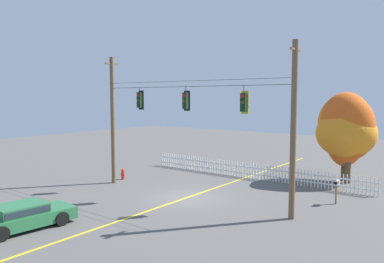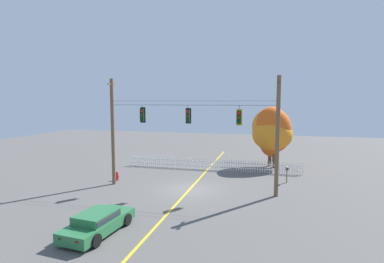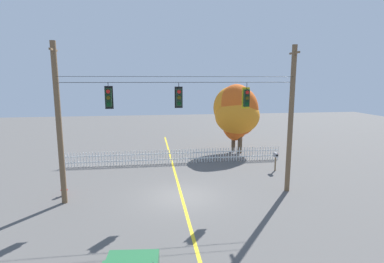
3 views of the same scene
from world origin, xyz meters
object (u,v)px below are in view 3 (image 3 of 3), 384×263
(autumn_maple_mid, at_px, (238,111))
(autumn_maple_near_fence, at_px, (235,112))
(roadside_mailbox, at_px, (276,156))
(traffic_signal_westbound_side, at_px, (179,97))
(fire_hydrant, at_px, (64,189))
(traffic_signal_southbound_primary, at_px, (246,98))
(traffic_signal_northbound_primary, at_px, (109,98))

(autumn_maple_mid, bearing_deg, autumn_maple_near_fence, 138.43)
(autumn_maple_mid, height_order, roadside_mailbox, autumn_maple_mid)
(traffic_signal_westbound_side, height_order, fire_hydrant, traffic_signal_westbound_side)
(traffic_signal_southbound_primary, xyz_separation_m, fire_hydrant, (-10.35, 1.08, -5.20))
(traffic_signal_southbound_primary, relative_size, autumn_maple_mid, 0.24)
(autumn_maple_near_fence, height_order, roadside_mailbox, autumn_maple_near_fence)
(traffic_signal_northbound_primary, height_order, autumn_maple_near_fence, traffic_signal_northbound_primary)
(traffic_signal_southbound_primary, relative_size, autumn_maple_near_fence, 0.24)
(traffic_signal_southbound_primary, relative_size, roadside_mailbox, 1.08)
(fire_hydrant, bearing_deg, traffic_signal_westbound_side, -9.34)
(roadside_mailbox, bearing_deg, traffic_signal_westbound_side, -152.31)
(fire_hydrant, height_order, roadside_mailbox, roadside_mailbox)
(traffic_signal_westbound_side, distance_m, traffic_signal_southbound_primary, 3.79)
(traffic_signal_westbound_side, relative_size, traffic_signal_southbound_primary, 0.95)
(traffic_signal_westbound_side, bearing_deg, autumn_maple_near_fence, 58.65)
(traffic_signal_westbound_side, relative_size, autumn_maple_near_fence, 0.23)
(traffic_signal_northbound_primary, height_order, traffic_signal_westbound_side, same)
(autumn_maple_mid, bearing_deg, traffic_signal_northbound_primary, -135.36)
(autumn_maple_near_fence, bearing_deg, autumn_maple_mid, -41.57)
(autumn_maple_mid, bearing_deg, traffic_signal_westbound_side, -122.57)
(traffic_signal_southbound_primary, bearing_deg, autumn_maple_near_fence, 76.97)
(fire_hydrant, bearing_deg, traffic_signal_northbound_primary, -20.54)
(autumn_maple_near_fence, bearing_deg, fire_hydrant, -144.77)
(traffic_signal_westbound_side, bearing_deg, autumn_maple_mid, 57.43)
(traffic_signal_northbound_primary, height_order, traffic_signal_southbound_primary, same)
(traffic_signal_westbound_side, bearing_deg, roadside_mailbox, 27.69)
(autumn_maple_mid, relative_size, fire_hydrant, 8.13)
(autumn_maple_near_fence, height_order, autumn_maple_mid, autumn_maple_mid)
(traffic_signal_northbound_primary, height_order, fire_hydrant, traffic_signal_northbound_primary)
(traffic_signal_southbound_primary, xyz_separation_m, autumn_maple_near_fence, (2.32, 10.02, -1.90))
(traffic_signal_southbound_primary, xyz_separation_m, roadside_mailbox, (3.63, 3.89, -4.47))
(traffic_signal_southbound_primary, height_order, roadside_mailbox, traffic_signal_southbound_primary)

